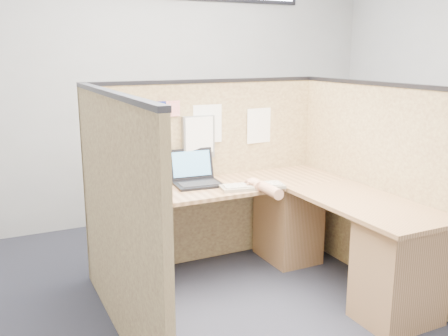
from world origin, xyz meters
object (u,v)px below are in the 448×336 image
laptop (194,176)px  mouse (253,185)px  l_desk (270,237)px  keyboard (252,186)px

laptop → mouse: (0.35, -0.33, -0.04)m
l_desk → keyboard: keyboard is taller
l_desk → laptop: laptop is taller
l_desk → mouse: (-0.04, 0.19, 0.36)m
l_desk → keyboard: size_ratio=3.80×
l_desk → laptop: 0.76m
laptop → keyboard: bearing=-39.2°
l_desk → mouse: bearing=102.7°
mouse → laptop: bearing=136.7°
keyboard → l_desk: bearing=-64.1°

